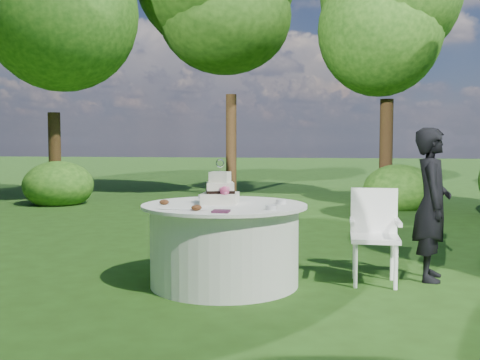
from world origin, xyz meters
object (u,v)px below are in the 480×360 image
object	(u,v)px
guest	(432,204)
chair	(374,229)
napkins	(221,211)
cake	(220,192)
table	(224,244)

from	to	relation	value
guest	chair	distance (m)	0.63
napkins	chair	size ratio (longest dim) A/B	0.15
cake	chair	world-z (taller)	cake
guest	chair	world-z (taller)	guest
napkins	table	xyz separation A→B (m)	(-0.08, 0.61, -0.39)
chair	cake	bearing A→B (deg)	-168.17
guest	cake	bearing A→B (deg)	111.28
guest	napkins	bearing A→B (deg)	128.12
guest	table	distance (m)	2.07
guest	cake	world-z (taller)	guest
table	cake	size ratio (longest dim) A/B	3.63
table	cake	distance (m)	0.50
guest	table	xyz separation A→B (m)	(-1.97, -0.51, -0.36)
chair	napkins	bearing A→B (deg)	-145.08
napkins	guest	world-z (taller)	guest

